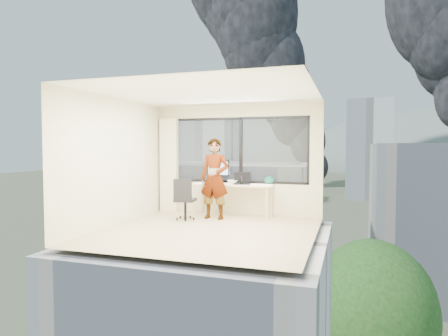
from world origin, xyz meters
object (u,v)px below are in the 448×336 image
at_px(game_console, 234,182).
at_px(handbag, 269,180).
at_px(desk, 233,200).
at_px(person, 215,179).
at_px(laptop, 242,179).
at_px(chair, 185,199).
at_px(monitor, 218,171).

distance_m(game_console, handbag, 0.82).
height_order(desk, game_console, game_console).
relative_size(person, laptop, 4.46).
bearing_deg(person, chair, -148.17).
relative_size(game_console, laptop, 0.77).
relative_size(desk, laptop, 4.48).
bearing_deg(handbag, laptop, -162.27).
relative_size(chair, handbag, 3.97).
relative_size(game_console, handbag, 1.32).
bearing_deg(monitor, handbag, 5.71).
bearing_deg(monitor, desk, -15.48).
bearing_deg(game_console, monitor, 176.00).
bearing_deg(desk, person, -125.24).
height_order(chair, monitor, monitor).
distance_m(chair, monitor, 1.13).
height_order(chair, person, person).
relative_size(chair, person, 0.52).
bearing_deg(handbag, person, -153.77).
relative_size(laptop, handbag, 1.72).
bearing_deg(desk, chair, -138.98).
distance_m(person, monitor, 0.55).
height_order(laptop, handbag, laptop).
bearing_deg(chair, handbag, 24.39).
relative_size(desk, game_console, 5.83).
bearing_deg(chair, desk, 34.73).
height_order(chair, laptop, laptop).
relative_size(desk, handbag, 7.69).
xyz_separation_m(monitor, laptop, (0.61, -0.11, -0.15)).
distance_m(person, handbag, 1.28).
xyz_separation_m(desk, handbag, (0.80, 0.24, 0.47)).
relative_size(person, handbag, 7.66).
bearing_deg(chair, game_console, 41.75).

